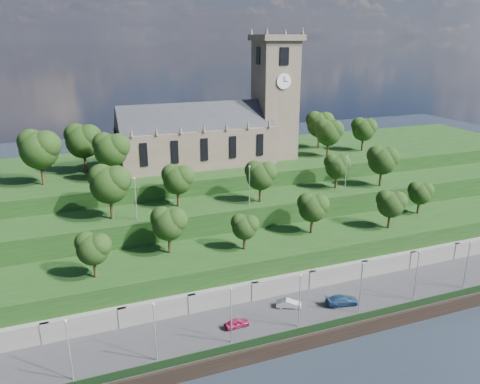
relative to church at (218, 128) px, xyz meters
name	(u,v)px	position (x,y,z in m)	size (l,w,h in m)	color
ground	(319,346)	(-0.79, -45.98, -22.52)	(320.00, 320.00, 0.00)	black
promenade	(299,317)	(-0.79, -39.98, -21.52)	(160.00, 12.00, 2.00)	#2D2D30
quay_wall	(320,339)	(-0.79, -46.03, -21.42)	(160.00, 0.50, 2.20)	black
fence	(318,327)	(-0.79, -45.38, -19.92)	(160.00, 0.10, 1.20)	black
retaining_wall	(282,289)	(-0.79, -34.01, -20.02)	(160.00, 2.10, 5.00)	slate
embankment_lower	(267,264)	(-0.79, -27.98, -18.52)	(160.00, 12.00, 8.00)	#163511
embankment_upper	(243,230)	(-0.79, -16.98, -16.52)	(160.00, 10.00, 12.00)	#163511
hilltop	(210,190)	(-0.79, 4.02, -15.02)	(160.00, 32.00, 15.00)	#163511
church	(218,128)	(0.00, 0.00, 0.00)	(38.60, 12.35, 27.60)	brown
trees_lower	(276,215)	(0.72, -27.86, -9.76)	(65.71, 8.94, 7.69)	#302513
trees_upper	(246,172)	(-0.68, -17.91, -4.95)	(59.21, 8.33, 9.26)	#302513
trees_hilltop	(192,137)	(-6.15, -1.61, -1.22)	(77.03, 16.06, 10.20)	#302513
lamp_posts_promenade	(300,297)	(-2.79, -43.48, -15.78)	(60.36, 0.36, 8.26)	#B2B2B7
lamp_posts_upper	(249,182)	(-0.79, -19.98, -6.27)	(40.36, 0.36, 7.30)	#B2B2B7
car_left	(237,323)	(-10.87, -40.43, -19.91)	(1.44, 3.57, 1.22)	#99193F
car_middle	(289,304)	(-1.83, -38.53, -19.90)	(1.33, 3.80, 1.25)	#9E9FA3
car_right	(342,300)	(6.05, -40.74, -19.79)	(2.04, 5.02, 1.46)	navy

